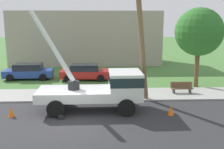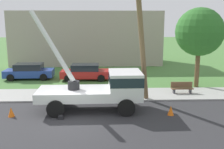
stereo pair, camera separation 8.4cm
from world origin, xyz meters
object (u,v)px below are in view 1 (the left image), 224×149
(leaning_utility_pole, at_px, (141,34))
(traffic_cone_ahead, at_px, (171,110))
(utility_truck, at_px, (104,87))
(park_bench, at_px, (182,88))
(traffic_cone_behind, at_px, (11,112))
(parked_sedan_blue, at_px, (29,71))
(parked_sedan_red, at_px, (85,72))
(roadside_tree_near, at_px, (199,32))

(leaning_utility_pole, relative_size, traffic_cone_ahead, 15.76)
(utility_truck, bearing_deg, park_bench, 29.35)
(traffic_cone_ahead, bearing_deg, leaning_utility_pole, 123.60)
(traffic_cone_behind, distance_m, park_bench, 11.80)
(utility_truck, bearing_deg, parked_sedan_blue, 127.54)
(utility_truck, relative_size, parked_sedan_red, 1.53)
(park_bench, height_order, roadside_tree_near, roadside_tree_near)
(leaning_utility_pole, relative_size, traffic_cone_behind, 15.76)
(traffic_cone_ahead, distance_m, parked_sedan_blue, 14.68)
(parked_sedan_blue, distance_m, parked_sedan_red, 5.25)
(utility_truck, distance_m, park_bench, 6.68)
(utility_truck, height_order, leaning_utility_pole, leaning_utility_pole)
(leaning_utility_pole, height_order, parked_sedan_red, leaning_utility_pole)
(parked_sedan_blue, relative_size, roadside_tree_near, 0.70)
(utility_truck, bearing_deg, traffic_cone_behind, -168.58)
(traffic_cone_ahead, relative_size, roadside_tree_near, 0.09)
(leaning_utility_pole, height_order, traffic_cone_behind, leaning_utility_pole)
(parked_sedan_red, height_order, roadside_tree_near, roadside_tree_near)
(traffic_cone_ahead, height_order, traffic_cone_behind, same)
(traffic_cone_behind, bearing_deg, utility_truck, 11.42)
(roadside_tree_near, bearing_deg, traffic_cone_behind, -153.14)
(utility_truck, relative_size, leaning_utility_pole, 0.77)
(park_bench, bearing_deg, traffic_cone_behind, -158.66)
(utility_truck, height_order, traffic_cone_behind, utility_truck)
(parked_sedan_red, xyz_separation_m, roadside_tree_near, (9.23, -2.95, 3.72))
(utility_truck, xyz_separation_m, roadside_tree_near, (7.60, 5.44, 3.02))
(parked_sedan_red, bearing_deg, traffic_cone_behind, -110.86)
(traffic_cone_ahead, bearing_deg, park_bench, 66.25)
(traffic_cone_ahead, height_order, roadside_tree_near, roadside_tree_near)
(leaning_utility_pole, distance_m, park_bench, 5.72)
(parked_sedan_red, bearing_deg, leaning_utility_pole, -61.32)
(utility_truck, bearing_deg, leaning_utility_pole, 24.84)
(park_bench, bearing_deg, leaning_utility_pole, -147.74)
(traffic_cone_behind, relative_size, parked_sedan_blue, 0.13)
(parked_sedan_blue, xyz_separation_m, roadside_tree_near, (14.45, -3.47, 3.72))
(parked_sedan_blue, relative_size, park_bench, 2.78)
(parked_sedan_blue, height_order, park_bench, parked_sedan_blue)
(utility_truck, height_order, parked_sedan_red, utility_truck)
(park_bench, bearing_deg, parked_sedan_red, 145.13)
(roadside_tree_near, bearing_deg, utility_truck, -144.39)
(traffic_cone_ahead, relative_size, parked_sedan_red, 0.13)
(leaning_utility_pole, height_order, roadside_tree_near, leaning_utility_pole)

